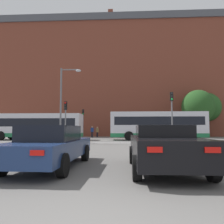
% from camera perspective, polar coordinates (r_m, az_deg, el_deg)
% --- Properties ---
extents(stop_line_strip, '(7.51, 0.30, 0.01)m').
position_cam_1_polar(stop_line_strip, '(19.86, 1.63, -8.06)').
color(stop_line_strip, silver).
rests_on(stop_line_strip, ground_plane).
extents(far_pavement, '(68.34, 2.50, 0.01)m').
position_cam_1_polar(far_pavement, '(31.90, 2.17, -6.66)').
color(far_pavement, gray).
rests_on(far_pavement, ground_plane).
extents(brick_civic_building, '(48.53, 12.34, 23.54)m').
position_cam_1_polar(brick_civic_building, '(42.59, 5.85, 8.19)').
color(brick_civic_building, brown).
rests_on(brick_civic_building, ground_plane).
extents(car_saloon_left, '(2.01, 4.94, 1.39)m').
position_cam_1_polar(car_saloon_left, '(7.70, -15.57, -8.44)').
color(car_saloon_left, navy).
rests_on(car_saloon_left, ground_plane).
extents(car_roadster_right, '(2.06, 4.42, 1.39)m').
position_cam_1_polar(car_roadster_right, '(7.00, 13.44, -8.94)').
color(car_roadster_right, black).
rests_on(car_roadster_right, ground_plane).
extents(bus_crossing_lead, '(10.49, 2.70, 3.13)m').
position_cam_1_polar(bus_crossing_lead, '(25.10, 11.79, -3.37)').
color(bus_crossing_lead, silver).
rests_on(bus_crossing_lead, ground_plane).
extents(bus_crossing_trailing, '(10.78, 2.65, 2.97)m').
position_cam_1_polar(bus_crossing_trailing, '(26.67, -19.50, -3.46)').
color(bus_crossing_trailing, silver).
rests_on(bus_crossing_trailing, ground_plane).
extents(traffic_light_near_right, '(0.26, 0.31, 4.58)m').
position_cam_1_polar(traffic_light_near_right, '(20.31, 15.38, 0.78)').
color(traffic_light_near_right, slate).
rests_on(traffic_light_near_right, ground_plane).
extents(traffic_light_far_left, '(0.26, 0.31, 4.06)m').
position_cam_1_polar(traffic_light_far_left, '(31.71, -7.57, -1.70)').
color(traffic_light_far_left, slate).
rests_on(traffic_light_far_left, ground_plane).
extents(traffic_light_far_right, '(0.26, 0.31, 3.74)m').
position_cam_1_polar(traffic_light_far_right, '(31.88, 11.80, -2.02)').
color(traffic_light_far_right, slate).
rests_on(traffic_light_far_right, ground_plane).
extents(traffic_light_near_left, '(0.26, 0.31, 3.86)m').
position_cam_1_polar(traffic_light_near_left, '(21.02, -12.06, -0.65)').
color(traffic_light_near_left, slate).
rests_on(traffic_light_near_left, ground_plane).
extents(street_lamp_junction, '(1.91, 0.36, 6.83)m').
position_cam_1_polar(street_lamp_junction, '(20.37, -12.32, 3.91)').
color(street_lamp_junction, slate).
rests_on(street_lamp_junction, ground_plane).
extents(pedestrian_waiting, '(0.44, 0.44, 1.57)m').
position_cam_1_polar(pedestrian_waiting, '(32.90, -3.87, -5.01)').
color(pedestrian_waiting, black).
rests_on(pedestrian_waiting, ground_plane).
extents(pedestrian_walking_east, '(0.38, 0.46, 1.65)m').
position_cam_1_polar(pedestrian_walking_east, '(32.77, 6.63, -4.90)').
color(pedestrian_walking_east, brown).
rests_on(pedestrian_walking_east, ground_plane).
extents(pedestrian_walking_west, '(0.45, 0.36, 1.66)m').
position_cam_1_polar(pedestrian_walking_west, '(32.56, -5.21, -4.90)').
color(pedestrian_walking_west, black).
rests_on(pedestrian_walking_west, ground_plane).
extents(tree_by_building, '(4.77, 4.77, 7.22)m').
position_cam_1_polar(tree_by_building, '(37.49, 21.36, 1.17)').
color(tree_by_building, '#4C3823').
rests_on(tree_by_building, ground_plane).
extents(tree_kerbside, '(4.54, 4.54, 6.82)m').
position_cam_1_polar(tree_kerbside, '(33.51, 21.55, 1.31)').
color(tree_kerbside, '#4C3823').
rests_on(tree_kerbside, ground_plane).
extents(tree_distant, '(4.35, 4.35, 7.00)m').
position_cam_1_polar(tree_distant, '(38.05, 23.54, 1.16)').
color(tree_distant, '#4C3823').
rests_on(tree_distant, ground_plane).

